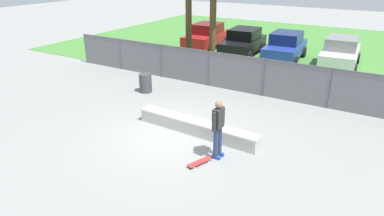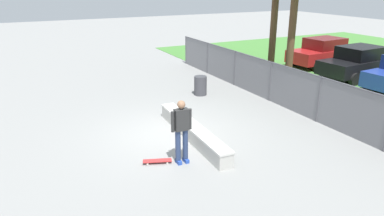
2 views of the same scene
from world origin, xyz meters
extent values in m
plane|color=gray|center=(0.00, 0.00, 0.00)|extent=(80.00, 80.00, 0.00)
cube|color=#478438|center=(0.00, 15.53, 0.01)|extent=(30.99, 20.00, 0.02)
cube|color=#B7B5AD|center=(0.67, 0.55, 0.21)|extent=(4.54, 0.64, 0.43)
cube|color=silver|center=(0.67, 0.55, 0.46)|extent=(4.58, 0.68, 0.06)
cube|color=#2647A5|center=(2.01, -0.33, 0.05)|extent=(0.26, 0.12, 0.10)
cube|color=#2647A5|center=(2.01, -0.55, 0.05)|extent=(0.26, 0.12, 0.10)
cylinder|color=navy|center=(1.98, -0.33, 0.54)|extent=(0.15, 0.15, 0.88)
cylinder|color=navy|center=(1.98, -0.55, 0.54)|extent=(0.15, 0.15, 0.88)
cube|color=#2D2D2D|center=(1.98, -0.44, 1.28)|extent=(0.23, 0.39, 0.60)
cylinder|color=#2D2D2D|center=(1.99, -0.19, 1.26)|extent=(0.10, 0.10, 0.58)
cylinder|color=#2D2D2D|center=(1.97, -0.69, 1.26)|extent=(0.10, 0.10, 0.58)
sphere|color=#9E7051|center=(1.98, -0.44, 1.71)|extent=(0.22, 0.22, 0.22)
cube|color=red|center=(1.73, -1.07, 0.08)|extent=(0.46, 0.82, 0.02)
cube|color=#B2B2B7|center=(1.64, -1.33, 0.06)|extent=(0.15, 0.10, 0.02)
cube|color=#B2B2B7|center=(1.82, -0.82, 0.06)|extent=(0.15, 0.10, 0.02)
cylinder|color=silver|center=(1.56, -1.30, 0.03)|extent=(0.05, 0.06, 0.05)
cylinder|color=silver|center=(1.72, -1.36, 0.03)|extent=(0.05, 0.06, 0.05)
cylinder|color=silver|center=(1.74, -0.79, 0.03)|extent=(0.05, 0.06, 0.05)
cylinder|color=silver|center=(1.90, -0.85, 0.03)|extent=(0.05, 0.06, 0.05)
cylinder|color=#4C4C51|center=(-9.50, 5.23, 0.84)|extent=(0.07, 0.07, 1.68)
cylinder|color=#4C4C51|center=(-6.78, 5.23, 0.84)|extent=(0.07, 0.07, 1.68)
cylinder|color=#4C4C51|center=(-4.07, 5.23, 0.84)|extent=(0.07, 0.07, 1.68)
cylinder|color=#4C4C51|center=(-1.36, 5.23, 0.84)|extent=(0.07, 0.07, 1.68)
cylinder|color=#4C4C51|center=(1.36, 5.23, 0.84)|extent=(0.07, 0.07, 1.68)
cylinder|color=#4C4C51|center=(4.07, 5.23, 0.84)|extent=(0.07, 0.07, 1.68)
cylinder|color=#4C4C51|center=(0.00, 5.23, 1.65)|extent=(18.99, 0.05, 0.05)
cube|color=slate|center=(0.00, 5.23, 0.84)|extent=(18.99, 0.01, 1.68)
cylinder|color=#513823|center=(-3.52, 6.95, 2.42)|extent=(0.32, 0.32, 4.83)
cylinder|color=#513823|center=(-1.99, 6.72, 2.27)|extent=(0.32, 0.32, 4.55)
cube|color=#B21E1E|center=(-5.28, 12.13, 0.67)|extent=(2.06, 4.31, 0.70)
cube|color=#621010|center=(-5.29, 12.28, 1.34)|extent=(1.73, 2.20, 0.64)
cylinder|color=black|center=(-4.29, 10.89, 0.32)|extent=(0.26, 0.65, 0.64)
cylinder|color=black|center=(-6.09, 10.77, 0.32)|extent=(0.26, 0.65, 0.64)
cylinder|color=black|center=(-4.46, 13.49, 0.32)|extent=(0.26, 0.65, 0.64)
cylinder|color=black|center=(-6.26, 13.37, 0.32)|extent=(0.26, 0.65, 0.64)
cube|color=black|center=(-2.34, 11.58, 0.67)|extent=(2.06, 4.31, 0.70)
cube|color=black|center=(-2.35, 11.73, 1.34)|extent=(1.73, 2.20, 0.64)
cylinder|color=black|center=(-1.36, 10.34, 0.32)|extent=(0.26, 0.65, 0.64)
cylinder|color=black|center=(-3.15, 10.22, 0.32)|extent=(0.26, 0.65, 0.64)
cylinder|color=black|center=(-1.52, 12.94, 0.32)|extent=(0.26, 0.65, 0.64)
cylinder|color=black|center=(-3.32, 12.82, 0.32)|extent=(0.26, 0.65, 0.64)
cube|color=#233D9E|center=(0.31, 11.65, 0.67)|extent=(2.06, 4.31, 0.70)
cube|color=navy|center=(0.30, 11.80, 1.34)|extent=(1.73, 2.20, 0.64)
cylinder|color=black|center=(1.29, 10.41, 0.32)|extent=(0.26, 0.65, 0.64)
cylinder|color=black|center=(-0.50, 10.29, 0.32)|extent=(0.26, 0.65, 0.64)
cylinder|color=black|center=(1.13, 13.01, 0.32)|extent=(0.26, 0.65, 0.64)
cylinder|color=black|center=(-0.67, 12.89, 0.32)|extent=(0.26, 0.65, 0.64)
cube|color=silver|center=(3.37, 11.76, 0.67)|extent=(2.06, 4.31, 0.70)
cube|color=gray|center=(3.37, 11.91, 1.34)|extent=(1.73, 2.20, 0.64)
cylinder|color=black|center=(4.36, 10.52, 0.32)|extent=(0.26, 0.65, 0.64)
cylinder|color=black|center=(2.56, 10.40, 0.32)|extent=(0.26, 0.65, 0.64)
cylinder|color=black|center=(4.19, 13.12, 0.32)|extent=(0.26, 0.65, 0.64)
cylinder|color=black|center=(2.39, 13.00, 0.32)|extent=(0.26, 0.65, 0.64)
cylinder|color=#3F3F44|center=(-3.41, 3.00, 0.42)|extent=(0.56, 0.56, 0.85)
camera|label=1|loc=(5.97, -8.59, 5.40)|focal=32.28mm
camera|label=2|loc=(10.18, -4.23, 4.80)|focal=33.72mm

